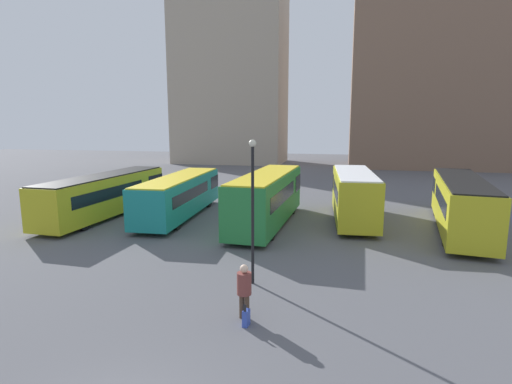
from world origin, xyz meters
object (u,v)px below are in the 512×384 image
(bus_1, at_px, (180,194))
(traveler, at_px, (244,287))
(bus_3, at_px, (354,195))
(suitcase, at_px, (246,318))
(bus_0, at_px, (106,193))
(bus_2, at_px, (267,197))
(bus_4, at_px, (461,202))
(lamp_post_0, at_px, (253,201))

(bus_1, xyz_separation_m, traveler, (7.96, -13.43, -0.43))
(bus_3, bearing_deg, suitcase, 163.12)
(bus_0, bearing_deg, bus_2, -87.20)
(bus_4, distance_m, suitcase, 17.12)
(bus_0, distance_m, bus_1, 5.13)
(traveler, height_order, lamp_post_0, lamp_post_0)
(bus_0, bearing_deg, traveler, -131.46)
(bus_0, height_order, bus_1, bus_0)
(bus_4, bearing_deg, suitcase, 153.18)
(bus_0, xyz_separation_m, bus_1, (5.02, 1.05, -0.05))
(bus_2, distance_m, traveler, 12.63)
(bus_0, distance_m, suitcase, 18.45)
(bus_3, distance_m, traveler, 15.05)
(traveler, bearing_deg, lamp_post_0, 15.90)
(suitcase, bearing_deg, bus_2, 16.33)
(bus_3, distance_m, lamp_post_0, 12.47)
(bus_1, distance_m, suitcase, 16.17)
(bus_2, distance_m, lamp_post_0, 9.81)
(bus_0, distance_m, traveler, 17.95)
(traveler, relative_size, lamp_post_0, 0.32)
(traveler, bearing_deg, bus_3, -5.99)
(lamp_post_0, bearing_deg, bus_4, 45.85)
(traveler, bearing_deg, bus_0, 54.72)
(bus_2, xyz_separation_m, lamp_post_0, (1.25, -9.60, 1.59))
(bus_1, bearing_deg, suitcase, -152.70)
(bus_2, bearing_deg, bus_0, 93.22)
(bus_4, height_order, lamp_post_0, lamp_post_0)
(bus_3, relative_size, suitcase, 11.95)
(bus_3, bearing_deg, bus_2, 107.44)
(bus_0, bearing_deg, bus_4, -84.97)
(bus_0, xyz_separation_m, suitcase, (13.16, -12.86, -1.30))
(bus_3, bearing_deg, traveler, 162.02)
(bus_3, relative_size, lamp_post_0, 1.61)
(bus_3, xyz_separation_m, suitcase, (-3.54, -15.05, -1.49))
(bus_1, xyz_separation_m, bus_3, (11.68, 1.14, 0.23))
(bus_2, xyz_separation_m, traveler, (1.64, -12.50, -0.68))
(bus_2, height_order, traveler, bus_2)
(bus_0, height_order, bus_3, bus_3)
(suitcase, bearing_deg, bus_0, 54.02)
(bus_3, xyz_separation_m, lamp_post_0, (-4.11, -11.66, 1.61))
(traveler, bearing_deg, suitcase, -151.06)
(bus_4, relative_size, suitcase, 15.72)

